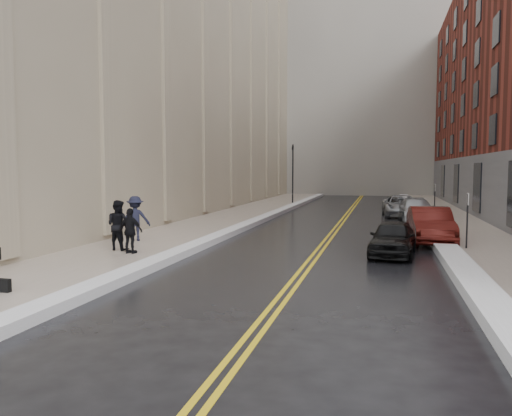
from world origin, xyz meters
The scene contains 19 objects.
ground centered at (0.00, 0.00, 0.00)m, with size 160.00×160.00×0.00m, color black.
sidewalk_left centered at (-4.50, 16.00, 0.07)m, with size 4.00×64.00×0.15m, color gray.
sidewalk_right centered at (9.00, 16.00, 0.07)m, with size 3.00×64.00×0.15m, color gray.
lane_stripe_a centered at (2.38, 16.00, 0.00)m, with size 0.12×64.00×0.01m, color gold.
lane_stripe_b centered at (2.62, 16.00, 0.00)m, with size 0.12×64.00×0.01m, color gold.
snow_ridge_left centered at (-2.20, 16.00, 0.13)m, with size 0.70×60.80×0.26m, color white.
snow_ridge_right centered at (7.15, 16.00, 0.15)m, with size 0.85×60.80×0.30m, color white.
tower_far_right centered at (14.00, 66.00, 22.00)m, with size 22.00×18.00×44.00m, color slate.
tower_far_left centered at (-12.00, 72.00, 30.00)m, with size 22.00×18.00×60.00m, color slate.
traffic_signal centered at (-2.60, 30.00, 3.08)m, with size 0.18×0.15×5.20m.
parking_sign_near centered at (7.90, 8.00, 1.36)m, with size 0.06×0.35×2.23m.
parking_sign_far centered at (7.90, 20.00, 1.36)m, with size 0.06×0.35×2.23m.
car_black centered at (5.20, 6.56, 0.64)m, with size 1.50×3.74×1.27m, color black.
car_maroon centered at (6.80, 10.22, 0.75)m, with size 1.59×4.57×1.51m, color #49110D.
car_silver_near centered at (6.79, 19.02, 0.68)m, with size 1.90×4.69×1.36m, color #93969A.
car_silver_far centered at (6.05, 22.24, 0.70)m, with size 2.31×5.01×1.39m, color gray.
pedestrian_a centered at (-4.56, 4.41, 1.07)m, with size 0.89×0.70×1.84m, color black.
pedestrian_b centered at (-5.09, 6.74, 1.08)m, with size 1.20×0.69×1.85m, color black.
pedestrian_c centered at (-3.75, 3.83, 0.95)m, with size 0.94×0.39×1.60m, color black.
Camera 1 is at (4.78, -11.92, 3.11)m, focal length 35.00 mm.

